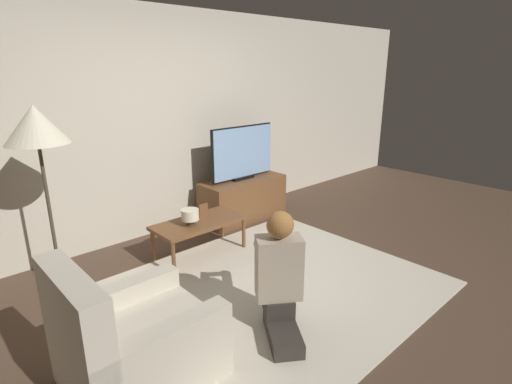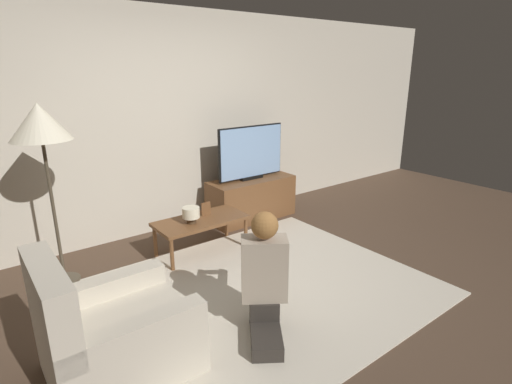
% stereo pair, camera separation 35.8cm
% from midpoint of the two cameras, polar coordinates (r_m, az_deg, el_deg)
% --- Properties ---
extents(ground_plane, '(10.00, 10.00, 0.00)m').
position_cam_midpoint_polar(ground_plane, '(3.74, 3.98, -13.83)').
color(ground_plane, brown).
extents(wall_back, '(10.00, 0.06, 2.60)m').
position_cam_midpoint_polar(wall_back, '(4.85, -11.12, 9.53)').
color(wall_back, beige).
rests_on(wall_back, ground_plane).
extents(rug, '(2.84, 2.37, 0.02)m').
position_cam_midpoint_polar(rug, '(3.74, 3.98, -13.73)').
color(rug, beige).
rests_on(rug, ground_plane).
extents(tv_stand, '(1.16, 0.47, 0.54)m').
position_cam_midpoint_polar(tv_stand, '(5.29, 1.28, -0.97)').
color(tv_stand, brown).
rests_on(tv_stand, ground_plane).
extents(tv, '(0.97, 0.08, 0.69)m').
position_cam_midpoint_polar(tv, '(5.13, 1.30, 5.64)').
color(tv, black).
rests_on(tv, tv_stand).
extents(coffee_table, '(0.98, 0.47, 0.39)m').
position_cam_midpoint_polar(coffee_table, '(4.29, -5.50, -4.43)').
color(coffee_table, brown).
rests_on(coffee_table, ground_plane).
extents(floor_lamp, '(0.50, 0.50, 1.66)m').
position_cam_midpoint_polar(floor_lamp, '(3.74, -26.05, 8.15)').
color(floor_lamp, '#4C4233').
rests_on(floor_lamp, ground_plane).
extents(armchair, '(0.89, 0.76, 0.89)m').
position_cam_midpoint_polar(armchair, '(2.84, -16.20, -19.33)').
color(armchair, beige).
rests_on(armchair, ground_plane).
extents(person_kneeling, '(0.67, 0.82, 0.95)m').
position_cam_midpoint_polar(person_kneeling, '(3.02, 4.67, -11.56)').
color(person_kneeling, '#332D28').
rests_on(person_kneeling, rug).
extents(picture_frame, '(0.11, 0.01, 0.15)m').
position_cam_midpoint_polar(picture_frame, '(4.36, -4.83, -2.45)').
color(picture_frame, brown).
rests_on(picture_frame, coffee_table).
extents(table_lamp, '(0.18, 0.18, 0.17)m').
position_cam_midpoint_polar(table_lamp, '(4.15, -6.85, -3.12)').
color(table_lamp, '#4C3823').
rests_on(table_lamp, coffee_table).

